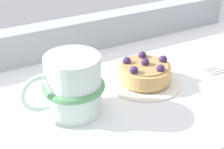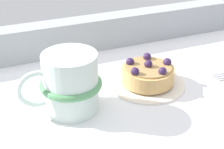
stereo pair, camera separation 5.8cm
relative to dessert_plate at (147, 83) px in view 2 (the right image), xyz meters
The scene contains 5 objects.
ground_plane 4.28cm from the dessert_plate, 167.59° to the left, with size 79.74×42.40×4.12cm, color white.
window_rail_back 20.11cm from the dessert_plate, 99.97° to the left, with size 78.15×4.79×7.10cm, color #9EA3A8.
dessert_plate is the anchor object (origin of this frame).
raspberry_tart 2.06cm from the dessert_plate, 26.48° to the left, with size 9.60×9.60×4.27cm.
coffee_mug 15.99cm from the dessert_plate, behind, with size 13.53×9.99×9.88cm.
Camera 2 is at (-23.46, -48.43, 32.04)cm, focal length 54.64 mm.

